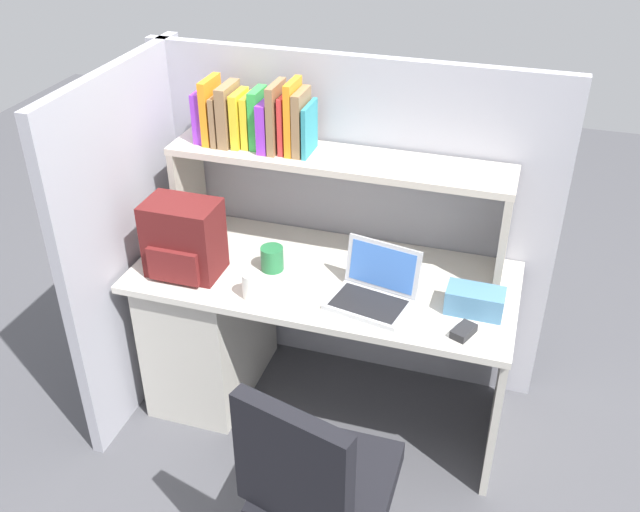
# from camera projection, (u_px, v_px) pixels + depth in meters

# --- Properties ---
(ground_plane) EXTENTS (8.00, 8.00, 0.00)m
(ground_plane) POSITION_uv_depth(u_px,v_px,m) (323.00, 403.00, 3.39)
(ground_plane) COLOR #4C4C51
(desk) EXTENTS (1.60, 0.70, 0.73)m
(desk) POSITION_uv_depth(u_px,v_px,m) (242.00, 320.00, 3.28)
(desk) COLOR beige
(desk) RESTS_ON ground_plane
(cubicle_partition_rear) EXTENTS (1.84, 0.05, 1.55)m
(cubicle_partition_rear) POSITION_uv_depth(u_px,v_px,m) (348.00, 223.00, 3.29)
(cubicle_partition_rear) COLOR #9E9EA8
(cubicle_partition_rear) RESTS_ON ground_plane
(cubicle_partition_left) EXTENTS (0.05, 1.06, 1.55)m
(cubicle_partition_left) POSITION_uv_depth(u_px,v_px,m) (136.00, 240.00, 3.16)
(cubicle_partition_left) COLOR #9E9EA8
(cubicle_partition_left) RESTS_ON ground_plane
(overhead_hutch) EXTENTS (1.44, 0.28, 0.45)m
(overhead_hutch) POSITION_uv_depth(u_px,v_px,m) (338.00, 178.00, 2.98)
(overhead_hutch) COLOR #B3A99C
(overhead_hutch) RESTS_ON desk
(reference_books_on_shelf) EXTENTS (0.51, 0.18, 0.30)m
(reference_books_on_shelf) POSITION_uv_depth(u_px,v_px,m) (254.00, 118.00, 2.96)
(reference_books_on_shelf) COLOR purple
(reference_books_on_shelf) RESTS_ON overhead_hutch
(laptop) EXTENTS (0.35, 0.31, 0.22)m
(laptop) POSITION_uv_depth(u_px,v_px,m) (374.00, 290.00, 2.82)
(laptop) COLOR #B7BABF
(laptop) RESTS_ON desk
(backpack) EXTENTS (0.30, 0.23, 0.32)m
(backpack) POSITION_uv_depth(u_px,v_px,m) (183.00, 240.00, 2.94)
(backpack) COLOR #591919
(backpack) RESTS_ON desk
(computer_mouse) EXTENTS (0.10, 0.12, 0.03)m
(computer_mouse) POSITION_uv_depth(u_px,v_px,m) (464.00, 331.00, 2.65)
(computer_mouse) COLOR #262628
(computer_mouse) RESTS_ON desk
(paper_cup) EXTENTS (0.08, 0.08, 0.11)m
(paper_cup) POSITION_uv_depth(u_px,v_px,m) (252.00, 285.00, 2.84)
(paper_cup) COLOR white
(paper_cup) RESTS_ON desk
(tissue_box) EXTENTS (0.22, 0.12, 0.10)m
(tissue_box) POSITION_uv_depth(u_px,v_px,m) (475.00, 301.00, 2.76)
(tissue_box) COLOR teal
(tissue_box) RESTS_ON desk
(snack_canister) EXTENTS (0.10, 0.10, 0.10)m
(snack_canister) POSITION_uv_depth(u_px,v_px,m) (272.00, 258.00, 3.01)
(snack_canister) COLOR #26723F
(snack_canister) RESTS_ON desk
(office_chair) EXTENTS (0.52, 0.53, 0.93)m
(office_chair) POSITION_uv_depth(u_px,v_px,m) (318.00, 505.00, 2.41)
(office_chair) COLOR black
(office_chair) RESTS_ON ground_plane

